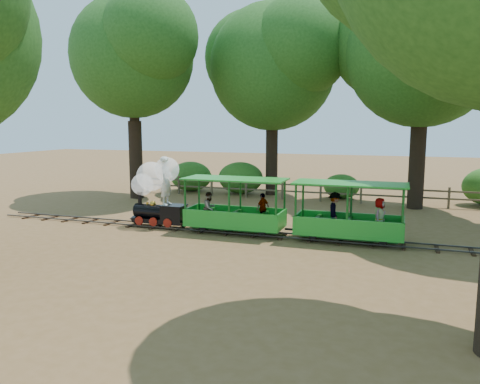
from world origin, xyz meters
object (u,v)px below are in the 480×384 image
(carriage_rear, at_px, (349,218))
(fence, at_px, (301,189))
(carriage_front, at_px, (234,212))
(locomotive, at_px, (156,186))

(carriage_rear, height_order, fence, carriage_rear)
(carriage_front, distance_m, carriage_rear, 4.06)
(locomotive, relative_size, fence, 0.15)
(locomotive, bearing_deg, carriage_rear, -0.12)
(carriage_front, relative_size, carriage_rear, 1.00)
(carriage_front, relative_size, fence, 0.20)
(fence, bearing_deg, locomotive, -116.73)
(locomotive, xyz_separation_m, carriage_front, (3.19, -0.08, -0.80))
(locomotive, bearing_deg, fence, 63.27)
(carriage_front, height_order, carriage_rear, same)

